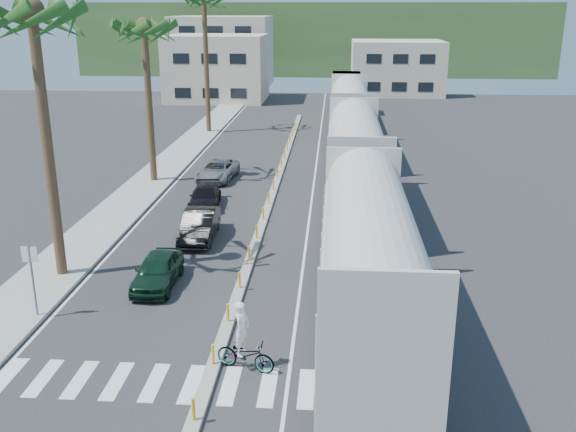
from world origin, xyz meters
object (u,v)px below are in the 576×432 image
object	(u,v)px
cyclist	(245,349)
car_second	(199,225)
street_sign	(32,270)
car_lead	(158,270)

from	to	relation	value
cyclist	car_second	bearing A→B (deg)	35.41
street_sign	cyclist	distance (m)	8.95
street_sign	car_lead	size ratio (longest dim) A/B	0.74
street_sign	cyclist	world-z (taller)	street_sign
car_second	cyclist	size ratio (longest dim) A/B	1.89
car_lead	cyclist	bearing A→B (deg)	-54.61
car_lead	car_second	distance (m)	5.83
street_sign	cyclist	xyz separation A→B (m)	(8.35, -3.00, -1.22)
street_sign	car_lead	bearing A→B (deg)	41.11
street_sign	car_second	bearing A→B (deg)	64.32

